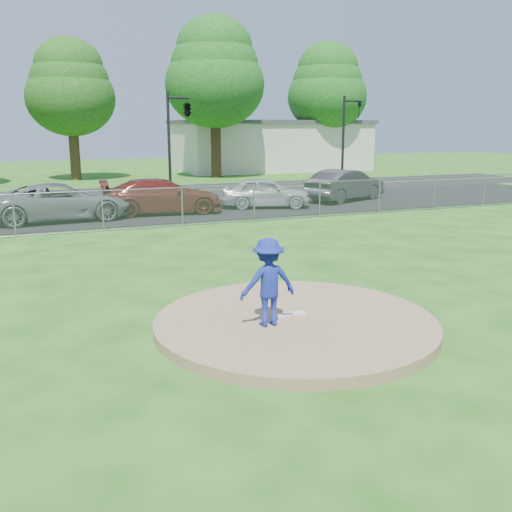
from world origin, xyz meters
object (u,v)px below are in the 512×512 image
Objects in this scene: parked_car_darkred at (162,196)px; commercial_building at (270,145)px; parked_car_pearl at (265,192)px; parked_car_charcoal at (345,185)px; tree_right at (215,72)px; pitcher at (268,282)px; traffic_signal_right at (347,133)px; parked_car_gray at (62,202)px; tree_center at (70,87)px; traffic_signal_center at (185,111)px; tree_far_right at (327,87)px.

commercial_building is at bearing -27.82° from parked_car_darkred.
parked_car_darkred is 1.25× the size of parked_car_pearl.
tree_right is at bearing -16.43° from parked_car_charcoal.
tree_right is 7.15× the size of pitcher.
tree_right is 17.17m from parked_car_charcoal.
parked_car_gray is (-17.46, -6.84, -2.59)m from traffic_signal_right.
tree_right is (10.00, -2.00, 1.18)m from tree_center.
commercial_building reaches higher than parked_car_charcoal.
commercial_building is at bearing 53.06° from traffic_signal_center.
parked_car_charcoal reaches higher than parked_car_pearl.
tree_far_right is 31.18m from parked_car_gray.
parked_car_charcoal is (1.87, -15.64, -6.84)m from tree_right.
traffic_signal_right is at bearing -38.22° from tree_center.
tree_right reaches higher than parked_car_gray.
parked_car_charcoal is at bearing -39.24° from traffic_signal_center.
tree_far_right is 2.21× the size of parked_car_charcoal.
parked_car_charcoal is (11.87, -17.64, -5.66)m from tree_center.
parked_car_charcoal reaches higher than parked_car_darkred.
pitcher is (-14.87, -22.13, -2.35)m from traffic_signal_right.
tree_right is 19.58m from parked_car_darkred.
tree_right is at bearing -105.43° from pitcher.
parked_car_darkred is (1.65, 15.61, -0.24)m from pitcher.
parked_car_charcoal is at bearing -83.17° from tree_right.
parked_car_gray is (-23.22, -19.84, -6.29)m from tree_far_right.
traffic_signal_right is 1.06× the size of parked_car_darkred.
tree_far_right is (11.00, 3.00, -0.59)m from tree_right.
tree_center reaches higher than parked_car_darkred.
parked_car_darkred is (-18.98, -19.51, -6.28)m from tree_far_right.
commercial_building is 2.93× the size of traffic_signal_right.
tree_far_right is 14.69m from traffic_signal_right.
traffic_signal_center is at bearing 35.19° from parked_car_pearl.
traffic_signal_right is 10.81m from parked_car_pearl.
tree_right is 2.08× the size of traffic_signal_right.
tree_far_right is 41.18m from pitcher.
tree_right is 2.08× the size of traffic_signal_center.
tree_far_right reaches higher than parked_car_pearl.
traffic_signal_center is (4.97, -12.00, -1.86)m from tree_center.
tree_far_right is at bearing -49.35° from parked_car_charcoal.
traffic_signal_center is at bearing -100.49° from pitcher.
pitcher is 15.51m from parked_car_gray.
traffic_signal_right is at bearing -96.29° from commercial_building.
tree_far_right is (21.00, 1.00, 0.59)m from tree_center.
traffic_signal_center is 8.11m from parked_car_darkred.
tree_right is at bearing -11.31° from tree_center.
pitcher is 0.31× the size of parked_car_darkred.
traffic_signal_right is at bearing 0.00° from traffic_signal_center.
parked_car_gray is (-7.19, -6.84, -3.84)m from traffic_signal_center.
parked_car_pearl is (6.63, 15.64, -0.28)m from pitcher.
pitcher is at bearing 174.87° from parked_car_pearl.
parked_car_charcoal reaches higher than parked_car_gray.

